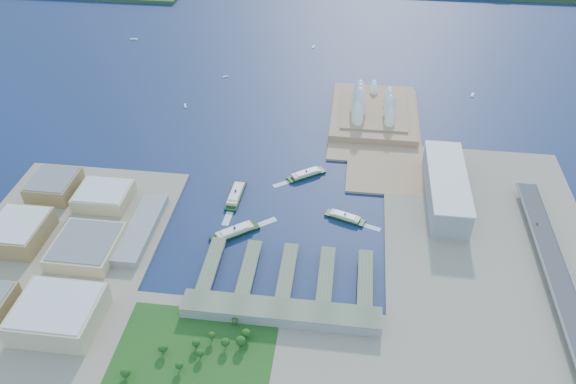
# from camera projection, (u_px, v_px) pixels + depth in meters

# --- Properties ---
(ground) EXTENTS (3000.00, 3000.00, 0.00)m
(ground) POSITION_uv_depth(u_px,v_px,m) (284.00, 229.00, 671.85)
(ground) COLOR #0E1A44
(ground) RESTS_ON ground
(west_land) EXTENTS (220.00, 390.00, 3.00)m
(west_land) POSITION_uv_depth(u_px,v_px,m) (45.00, 272.00, 613.42)
(west_land) COLOR gray
(west_land) RESTS_ON ground
(south_land) EXTENTS (720.00, 180.00, 3.00)m
(south_land) POSITION_uv_depth(u_px,v_px,m) (253.00, 381.00, 506.38)
(south_land) COLOR gray
(south_land) RESTS_ON ground
(east_land) EXTENTS (240.00, 500.00, 3.00)m
(east_land) POSITION_uv_depth(u_px,v_px,m) (497.00, 277.00, 607.98)
(east_land) COLOR gray
(east_land) RESTS_ON ground
(peninsula) EXTENTS (135.00, 220.00, 3.00)m
(peninsula) POSITION_uv_depth(u_px,v_px,m) (375.00, 123.00, 864.02)
(peninsula) COLOR #A77F5B
(peninsula) RESTS_ON ground
(opera_house) EXTENTS (134.00, 180.00, 58.00)m
(opera_house) POSITION_uv_depth(u_px,v_px,m) (375.00, 99.00, 861.23)
(opera_house) COLOR white
(opera_house) RESTS_ON peninsula
(toaster_building) EXTENTS (45.00, 155.00, 35.00)m
(toaster_building) POSITION_uv_depth(u_px,v_px,m) (446.00, 188.00, 702.65)
(toaster_building) COLOR gray
(toaster_building) RESTS_ON east_land
(expressway) EXTENTS (26.00, 340.00, 11.85)m
(expressway) POSITION_uv_depth(u_px,v_px,m) (559.00, 284.00, 589.65)
(expressway) COLOR gray
(expressway) RESTS_ON east_land
(west_buildings) EXTENTS (200.00, 280.00, 27.00)m
(west_buildings) POSITION_uv_depth(u_px,v_px,m) (56.00, 240.00, 631.64)
(west_buildings) COLOR olive
(west_buildings) RESTS_ON west_land
(ferry_wharves) EXTENTS (184.00, 90.00, 9.30)m
(ferry_wharves) POSITION_uv_depth(u_px,v_px,m) (287.00, 272.00, 608.84)
(ferry_wharves) COLOR #58644C
(ferry_wharves) RESTS_ON ground
(terminal_building) EXTENTS (200.00, 28.00, 12.00)m
(terminal_building) POSITION_uv_depth(u_px,v_px,m) (281.00, 313.00, 559.06)
(terminal_building) COLOR gray
(terminal_building) RESTS_ON south_land
(park) EXTENTS (150.00, 110.00, 16.00)m
(park) POSITION_uv_depth(u_px,v_px,m) (193.00, 349.00, 522.17)
(park) COLOR #194714
(park) RESTS_ON south_land
(ferry_a) EXTENTS (17.97, 61.30, 11.48)m
(ferry_a) POSITION_uv_depth(u_px,v_px,m) (236.00, 194.00, 716.98)
(ferry_a) COLOR black
(ferry_a) RESTS_ON ground
(ferry_b) EXTENTS (51.66, 41.73, 10.11)m
(ferry_b) POSITION_uv_depth(u_px,v_px,m) (306.00, 173.00, 753.48)
(ferry_b) COLOR black
(ferry_b) RESTS_ON ground
(ferry_c) EXTENTS (56.88, 48.79, 11.36)m
(ferry_c) POSITION_uv_depth(u_px,v_px,m) (235.00, 231.00, 661.02)
(ferry_c) COLOR black
(ferry_c) RESTS_ON ground
(ferry_d) EXTENTS (50.87, 28.07, 9.36)m
(ferry_d) POSITION_uv_depth(u_px,v_px,m) (345.00, 216.00, 683.36)
(ferry_d) COLOR black
(ferry_d) RESTS_ON ground
(boat_a) EXTENTS (7.24, 12.58, 2.37)m
(boat_a) POSITION_uv_depth(u_px,v_px,m) (185.00, 106.00, 907.14)
(boat_a) COLOR white
(boat_a) RESTS_ON ground
(boat_b) EXTENTS (8.85, 7.19, 2.32)m
(boat_b) POSITION_uv_depth(u_px,v_px,m) (225.00, 76.00, 989.89)
(boat_b) COLOR white
(boat_b) RESTS_ON ground
(boat_c) EXTENTS (7.15, 13.59, 2.94)m
(boat_c) POSITION_uv_depth(u_px,v_px,m) (473.00, 95.00, 935.80)
(boat_c) COLOR white
(boat_c) RESTS_ON ground
(boat_d) EXTENTS (15.40, 5.06, 2.55)m
(boat_d) POSITION_uv_depth(u_px,v_px,m) (134.00, 39.00, 1121.76)
(boat_d) COLOR white
(boat_d) RESTS_ON ground
(boat_e) EXTENTS (5.22, 11.41, 2.70)m
(boat_e) POSITION_uv_depth(u_px,v_px,m) (314.00, 47.00, 1091.05)
(boat_e) COLOR white
(boat_e) RESTS_ON ground
(car_c) EXTENTS (1.82, 4.49, 1.30)m
(car_c) POSITION_uv_depth(u_px,v_px,m) (537.00, 224.00, 655.48)
(car_c) COLOR slate
(car_c) RESTS_ON expressway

